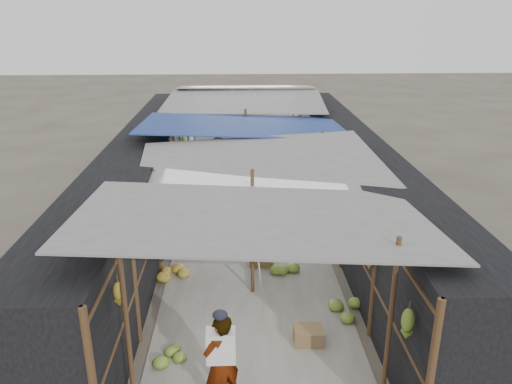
{
  "coord_description": "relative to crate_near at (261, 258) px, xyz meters",
  "views": [
    {
      "loc": [
        -0.29,
        -5.76,
        5.35
      ],
      "look_at": [
        0.17,
        5.48,
        1.25
      ],
      "focal_mm": 35.0,
      "sensor_mm": 36.0,
      "label": 1
    }
  ],
  "objects": [
    {
      "name": "stall_left",
      "position": [
        -2.93,
        2.34,
        0.99
      ],
      "size": [
        1.4,
        15.0,
        2.3
      ],
      "primitive_type": "cube",
      "color": "black",
      "rests_on": "ground"
    },
    {
      "name": "stall_right",
      "position": [
        2.47,
        2.34,
        0.99
      ],
      "size": [
        1.4,
        15.0,
        2.3
      ],
      "primitive_type": "cube",
      "color": "black",
      "rests_on": "ground"
    },
    {
      "name": "aisle_slab",
      "position": [
        -0.23,
        2.34,
        -0.15
      ],
      "size": [
        3.6,
        16.0,
        0.02
      ],
      "primitive_type": "cube",
      "color": "#9E998E",
      "rests_on": "ground"
    },
    {
      "name": "crate_mid",
      "position": [
        0.66,
        -2.83,
        -0.01
      ],
      "size": [
        0.51,
        0.42,
        0.29
      ],
      "primitive_type": "cube",
      "rotation": [
        0.0,
        0.0,
        -0.06
      ],
      "color": "olive",
      "rests_on": "ground"
    },
    {
      "name": "vendor_seated",
      "position": [
        0.66,
        6.59,
        0.34
      ],
      "size": [
        0.58,
        0.73,
        0.98
      ],
      "primitive_type": "imported",
      "rotation": [
        0.0,
        0.0,
        -1.18
      ],
      "color": "#4F4A44",
      "rests_on": "ground"
    },
    {
      "name": "hanging_bananas",
      "position": [
        -0.18,
        2.77,
        1.48
      ],
      "size": [
        3.95,
        14.03,
        0.82
      ],
      "color": "#AE8F2C",
      "rests_on": "ground"
    },
    {
      "name": "shopper_blue",
      "position": [
        -1.05,
        5.15,
        0.68
      ],
      "size": [
        0.95,
        0.82,
        1.68
      ],
      "primitive_type": "imported",
      "rotation": [
        0.0,
        0.0,
        -0.25
      ],
      "color": "navy",
      "rests_on": "ground"
    },
    {
      "name": "market_canopy",
      "position": [
        -0.21,
        2.67,
        2.25
      ],
      "size": [
        5.62,
        15.2,
        2.77
      ],
      "color": "brown",
      "rests_on": "ground"
    },
    {
      "name": "floor_bananas",
      "position": [
        -0.07,
        1.84,
        -0.01
      ],
      "size": [
        3.97,
        10.28,
        0.34
      ],
      "color": "olive",
      "rests_on": "ground"
    },
    {
      "name": "crate_back",
      "position": [
        -0.28,
        3.89,
        -0.01
      ],
      "size": [
        0.53,
        0.48,
        0.28
      ],
      "primitive_type": "cube",
      "rotation": [
        0.0,
        0.0,
        0.3
      ],
      "color": "olive",
      "rests_on": "ground"
    },
    {
      "name": "crate_near",
      "position": [
        0.0,
        0.0,
        0.0
      ],
      "size": [
        0.54,
        0.44,
        0.31
      ],
      "primitive_type": "cube",
      "rotation": [
        0.0,
        0.0,
        -0.06
      ],
      "color": "olive",
      "rests_on": "ground"
    },
    {
      "name": "black_basin",
      "position": [
        1.47,
        4.19,
        -0.07
      ],
      "size": [
        0.55,
        0.55,
        0.17
      ],
      "primitive_type": "cylinder",
      "color": "black",
      "rests_on": "ground"
    },
    {
      "name": "vendor_elderly",
      "position": [
        -0.77,
        -4.2,
        0.6
      ],
      "size": [
        0.66,
        0.6,
        1.51
      ],
      "primitive_type": "imported",
      "rotation": [
        0.0,
        0.0,
        3.72
      ],
      "color": "white",
      "rests_on": "ground"
    }
  ]
}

